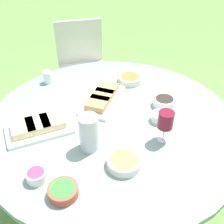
{
  "coord_description": "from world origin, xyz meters",
  "views": [
    {
      "loc": [
        1.06,
        0.67,
        1.77
      ],
      "look_at": [
        0.0,
        0.0,
        0.81
      ],
      "focal_mm": 45.0,
      "sensor_mm": 36.0,
      "label": 1
    }
  ],
  "objects_px": {
    "chair_near_left": "(82,62)",
    "water_pitcher": "(89,133)",
    "dining_table": "(112,132)",
    "wine_glass": "(166,121)",
    "handbag": "(1,123)"
  },
  "relations": [
    {
      "from": "chair_near_left",
      "to": "water_pitcher",
      "type": "relative_size",
      "value": 4.54
    },
    {
      "from": "dining_table",
      "to": "water_pitcher",
      "type": "bearing_deg",
      "value": 4.74
    },
    {
      "from": "wine_glass",
      "to": "chair_near_left",
      "type": "bearing_deg",
      "value": -124.81
    },
    {
      "from": "dining_table",
      "to": "water_pitcher",
      "type": "relative_size",
      "value": 7.46
    },
    {
      "from": "dining_table",
      "to": "handbag",
      "type": "height_order",
      "value": "dining_table"
    },
    {
      "from": "chair_near_left",
      "to": "water_pitcher",
      "type": "bearing_deg",
      "value": 39.55
    },
    {
      "from": "dining_table",
      "to": "handbag",
      "type": "distance_m",
      "value": 1.36
    },
    {
      "from": "dining_table",
      "to": "handbag",
      "type": "bearing_deg",
      "value": -93.06
    },
    {
      "from": "dining_table",
      "to": "chair_near_left",
      "type": "height_order",
      "value": "chair_near_left"
    },
    {
      "from": "water_pitcher",
      "to": "wine_glass",
      "type": "relative_size",
      "value": 1.1
    },
    {
      "from": "dining_table",
      "to": "handbag",
      "type": "relative_size",
      "value": 3.98
    },
    {
      "from": "dining_table",
      "to": "water_pitcher",
      "type": "distance_m",
      "value": 0.31
    },
    {
      "from": "wine_glass",
      "to": "handbag",
      "type": "relative_size",
      "value": 0.49
    },
    {
      "from": "wine_glass",
      "to": "handbag",
      "type": "distance_m",
      "value": 1.74
    },
    {
      "from": "water_pitcher",
      "to": "dining_table",
      "type": "bearing_deg",
      "value": -175.26
    }
  ]
}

